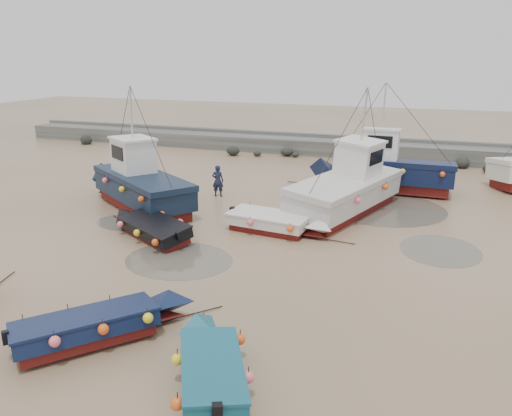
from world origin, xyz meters
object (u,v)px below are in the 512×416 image
at_px(dinghy_2, 209,362).
at_px(dinghy_4, 152,225).
at_px(dinghy_1, 100,322).
at_px(cabin_boat_0, 137,182).
at_px(person, 218,196).
at_px(cabin_boat_1, 350,186).
at_px(cabin_boat_2, 384,168).
at_px(dinghy_5, 276,221).

bearing_deg(dinghy_2, dinghy_4, 100.04).
distance_m(dinghy_1, cabin_boat_0, 12.97).
height_order(dinghy_2, person, dinghy_2).
height_order(dinghy_2, cabin_boat_1, cabin_boat_1).
distance_m(dinghy_4, cabin_boat_2, 14.36).
relative_size(cabin_boat_1, person, 5.98).
bearing_deg(cabin_boat_0, dinghy_2, -108.17).
bearing_deg(cabin_boat_1, dinghy_4, -120.14).
xyz_separation_m(dinghy_2, dinghy_4, (-6.65, 8.57, -0.02)).
height_order(dinghy_1, dinghy_5, same).
height_order(dinghy_2, dinghy_4, same).
height_order(dinghy_2, cabin_boat_0, cabin_boat_0).
xyz_separation_m(dinghy_1, dinghy_2, (3.75, -0.74, 0.02)).
xyz_separation_m(cabin_boat_0, cabin_boat_1, (10.68, 3.04, -0.02)).
height_order(dinghy_1, cabin_boat_2, cabin_boat_2).
bearing_deg(cabin_boat_0, person, -11.18).
bearing_deg(dinghy_4, cabin_boat_0, 68.21).
xyz_separation_m(dinghy_5, cabin_boat_0, (-8.05, 1.35, 0.79)).
distance_m(dinghy_5, cabin_boat_1, 5.17).
distance_m(cabin_boat_0, person, 4.74).
distance_m(dinghy_5, cabin_boat_0, 8.20).
distance_m(dinghy_2, cabin_boat_0, 15.63).
relative_size(cabin_boat_0, cabin_boat_1, 0.85).
height_order(dinghy_5, cabin_boat_0, cabin_boat_0).
bearing_deg(cabin_boat_2, cabin_boat_0, 122.41).
bearing_deg(person, cabin_boat_1, 168.54).
bearing_deg(dinghy_5, dinghy_2, 15.24).
distance_m(dinghy_4, cabin_boat_1, 10.23).
height_order(cabin_boat_2, person, cabin_boat_2).
xyz_separation_m(dinghy_2, cabin_boat_2, (2.26, 19.80, 0.79)).
bearing_deg(dinghy_1, cabin_boat_1, 113.90).
relative_size(dinghy_1, dinghy_2, 1.03).
xyz_separation_m(dinghy_4, cabin_boat_1, (7.67, 6.72, 0.77)).
distance_m(cabin_boat_1, cabin_boat_2, 4.67).
bearing_deg(dinghy_5, dinghy_4, -58.26).
distance_m(dinghy_2, person, 16.79).
bearing_deg(dinghy_5, cabin_boat_1, 155.97).
distance_m(cabin_boat_0, cabin_boat_2, 14.10).
height_order(dinghy_4, cabin_boat_0, cabin_boat_0).
bearing_deg(person, dinghy_1, 90.41).
height_order(dinghy_1, dinghy_4, same).
xyz_separation_m(cabin_boat_0, cabin_boat_2, (11.92, 7.54, 0.02)).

